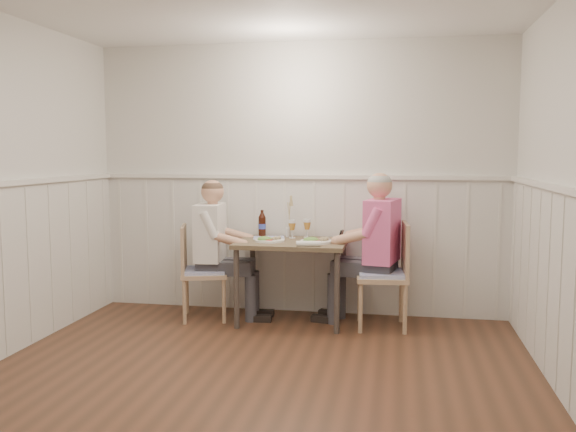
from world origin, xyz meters
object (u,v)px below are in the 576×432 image
object	(u,v)px
diner_cream	(215,260)
beer_bottle	(262,225)
man_in_pink	(377,261)
chair_left	(199,268)
chair_right	(389,271)
dining_table	(292,252)
grass_vase	(288,217)

from	to	relation	value
diner_cream	beer_bottle	world-z (taller)	diner_cream
man_in_pink	chair_left	bearing A→B (deg)	-176.96
diner_cream	chair_left	bearing A→B (deg)	-156.52
chair_right	chair_left	size ratio (longest dim) A/B	1.07
diner_cream	beer_bottle	bearing A→B (deg)	31.59
dining_table	chair_left	world-z (taller)	chair_left
chair_left	grass_vase	xyz separation A→B (m)	(0.79, 0.31, 0.46)
man_in_pink	grass_vase	distance (m)	0.95
chair_left	dining_table	bearing A→B (deg)	3.89
dining_table	grass_vase	xyz separation A→B (m)	(-0.08, 0.25, 0.28)
chair_right	man_in_pink	world-z (taller)	man_in_pink
chair_left	man_in_pink	distance (m)	1.65
man_in_pink	diner_cream	world-z (taller)	man_in_pink
diner_cream	grass_vase	distance (m)	0.80
grass_vase	beer_bottle	bearing A→B (deg)	-179.16
diner_cream	beer_bottle	distance (m)	0.56
diner_cream	man_in_pink	bearing A→B (deg)	1.03
diner_cream	grass_vase	size ratio (longest dim) A/B	3.15
dining_table	beer_bottle	distance (m)	0.47
dining_table	grass_vase	bearing A→B (deg)	108.17
chair_right	beer_bottle	world-z (taller)	beer_bottle
diner_cream	beer_bottle	xyz separation A→B (m)	(0.40, 0.25, 0.31)
man_in_pink	diner_cream	xyz separation A→B (m)	(-1.50, -0.03, -0.03)
diner_cream	chair_right	bearing A→B (deg)	-1.32
chair_right	diner_cream	distance (m)	1.61
chair_left	man_in_pink	world-z (taller)	man_in_pink
chair_right	diner_cream	size ratio (longest dim) A/B	0.71
chair_left	beer_bottle	world-z (taller)	beer_bottle
chair_right	grass_vase	xyz separation A→B (m)	(-0.96, 0.29, 0.43)
chair_right	dining_table	bearing A→B (deg)	177.60
grass_vase	man_in_pink	bearing A→B (deg)	-14.70
chair_left	diner_cream	xyz separation A→B (m)	(0.14, 0.06, 0.08)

